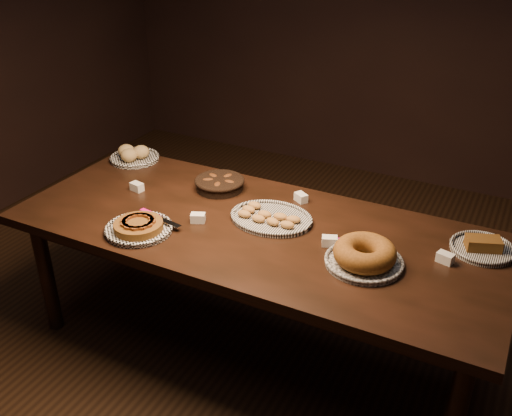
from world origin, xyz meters
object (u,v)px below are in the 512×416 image
at_px(madeleine_platter, 270,217).
at_px(bundt_cake_plate, 364,255).
at_px(buffet_table, 254,239).
at_px(apple_tart_plate, 139,227).

height_order(madeleine_platter, bundt_cake_plate, bundt_cake_plate).
bearing_deg(buffet_table, madeleine_platter, 60.31).
height_order(apple_tart_plate, bundt_cake_plate, bundt_cake_plate).
height_order(buffet_table, apple_tart_plate, apple_tart_plate).
bearing_deg(apple_tart_plate, bundt_cake_plate, 17.22).
distance_m(madeleine_platter, bundt_cake_plate, 0.56).
bearing_deg(bundt_cake_plate, madeleine_platter, -173.16).
bearing_deg(apple_tart_plate, madeleine_platter, 42.02).
bearing_deg(madeleine_platter, apple_tart_plate, -165.93).
bearing_deg(bundt_cake_plate, apple_tart_plate, -144.31).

